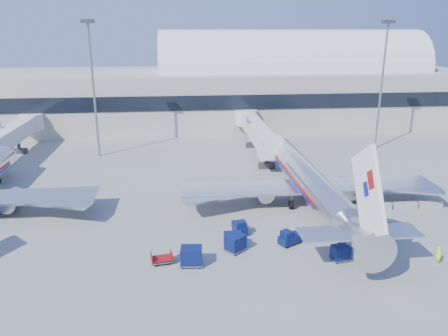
{
  "coord_description": "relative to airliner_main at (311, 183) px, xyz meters",
  "views": [
    {
      "loc": [
        -5.92,
        -44.98,
        21.14
      ],
      "look_at": [
        -0.65,
        6.0,
        4.76
      ],
      "focal_mm": 35.0,
      "sensor_mm": 36.0,
      "label": 1
    }
  ],
  "objects": [
    {
      "name": "tug_right",
      "position": [
        0.67,
        -7.68,
        -2.27
      ],
      "size": [
        2.46,
        2.13,
        1.44
      ],
      "rotation": [
        0.0,
        0.0,
        -0.57
      ],
      "color": "#091243",
      "rests_on": "ground"
    },
    {
      "name": "cart_train_c",
      "position": [
        -15.22,
        -13.19,
        -1.95
      ],
      "size": [
        2.19,
        1.74,
        1.83
      ],
      "rotation": [
        0.0,
        0.0,
        -0.08
      ],
      "color": "#091243",
      "rests_on": "ground"
    },
    {
      "name": "tug_left",
      "position": [
        -9.82,
        -6.96,
        -2.2
      ],
      "size": [
        1.54,
        2.59,
        1.59
      ],
      "rotation": [
        0.0,
        0.0,
        1.7
      ],
      "color": "#091243",
      "rests_on": "ground"
    },
    {
      "name": "barrier_mid",
      "position": [
        11.3,
        -2.51,
        -2.48
      ],
      "size": [
        3.0,
        0.55,
        0.9
      ],
      "primitive_type": "cube",
      "color": "#9E9E96",
      "rests_on": "ground"
    },
    {
      "name": "barrier_far",
      "position": [
        14.6,
        -2.51,
        -2.48
      ],
      "size": [
        3.0,
        0.55,
        0.9
      ],
      "primitive_type": "cube",
      "color": "#9E9E96",
      "rests_on": "ground"
    },
    {
      "name": "airliner_main",
      "position": [
        0.0,
        0.0,
        0.0
      ],
      "size": [
        32.0,
        37.26,
        12.07
      ],
      "color": "silver",
      "rests_on": "ground"
    },
    {
      "name": "cart_solo_far",
      "position": [
        5.17,
        -9.64,
        -2.09
      ],
      "size": [
        2.04,
        1.73,
        1.56
      ],
      "rotation": [
        0.0,
        0.0,
        -0.24
      ],
      "color": "#091243",
      "rests_on": "ground"
    },
    {
      "name": "barrier_near",
      "position": [
        8.0,
        -2.51,
        -2.48
      ],
      "size": [
        3.0,
        0.55,
        0.9
      ],
      "primitive_type": "cube",
      "color": "#9E9E96",
      "rests_on": "ground"
    },
    {
      "name": "ramp_worker",
      "position": [
        7.88,
        -15.24,
        -2.04
      ],
      "size": [
        0.5,
        0.7,
        1.78
      ],
      "primitive_type": "imported",
      "rotation": [
        0.0,
        0.0,
        1.7
      ],
      "color": "#ACEE19",
      "rests_on": "ground"
    },
    {
      "name": "cart_open_red",
      "position": [
        -17.99,
        -12.48,
        -2.55
      ],
      "size": [
        2.18,
        1.7,
        0.53
      ],
      "rotation": [
        0.0,
        0.0,
        0.17
      ],
      "color": "slate",
      "rests_on": "ground"
    },
    {
      "name": "cart_solo_near",
      "position": [
        -1.06,
        -13.74,
        -2.12
      ],
      "size": [
        1.92,
        1.61,
        1.5
      ],
      "rotation": [
        0.0,
        0.0,
        0.19
      ],
      "color": "#091243",
      "rests_on": "ground"
    },
    {
      "name": "jetbridge_near",
      "position": [
        -2.4,
        26.3,
        1.0
      ],
      "size": [
        4.4,
        27.5,
        6.25
      ],
      "color": "silver",
      "rests_on": "ground"
    },
    {
      "name": "jetbridge_mid",
      "position": [
        -44.4,
        26.3,
        1.0
      ],
      "size": [
        4.4,
        27.5,
        6.25
      ],
      "color": "silver",
      "rests_on": "ground"
    },
    {
      "name": "cart_train_a",
      "position": [
        -10.96,
        -10.22,
        -2.06
      ],
      "size": [
        1.85,
        1.42,
        1.62
      ],
      "rotation": [
        0.0,
        0.0,
        0.01
      ],
      "color": "#091243",
      "rests_on": "ground"
    },
    {
      "name": "terminal",
      "position": [
        -23.6,
        51.46,
        4.6
      ],
      "size": [
        170.0,
        28.15,
        21.0
      ],
      "color": "#B2AA9E",
      "rests_on": "ground"
    },
    {
      "name": "mast_west",
      "position": [
        -30.0,
        25.49,
        11.87
      ],
      "size": [
        2.0,
        1.2,
        22.6
      ],
      "color": "slate",
      "rests_on": "ground"
    },
    {
      "name": "tug_lead",
      "position": [
        -5.09,
        -10.03,
        -2.19
      ],
      "size": [
        2.75,
        2.3,
        1.61
      ],
      "rotation": [
        0.0,
        0.0,
        0.52
      ],
      "color": "#091243",
      "rests_on": "ground"
    },
    {
      "name": "ground",
      "position": [
        -10.0,
        -4.51,
        -2.93
      ],
      "size": [
        260.0,
        260.0,
        0.0
      ],
      "primitive_type": "plane",
      "color": "gray",
      "rests_on": "ground"
    },
    {
      "name": "mast_east",
      "position": [
        20.0,
        25.49,
        11.87
      ],
      "size": [
        2.0,
        1.2,
        22.6
      ],
      "color": "slate",
      "rests_on": "ground"
    },
    {
      "name": "cart_train_b",
      "position": [
        -10.77,
        -10.9,
        -2.02
      ],
      "size": [
        2.42,
        2.35,
        1.7
      ],
      "rotation": [
        0.0,
        0.0,
        0.68
      ],
      "color": "#091243",
      "rests_on": "ground"
    }
  ]
}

